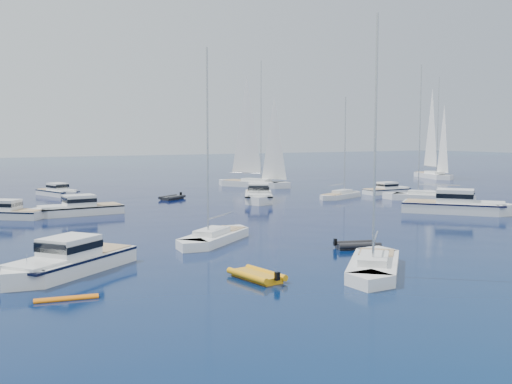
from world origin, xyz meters
The scene contains 18 objects.
ground centered at (0.00, 0.00, 0.00)m, with size 400.00×400.00×0.00m, color #07294A.
motor_cruiser_right centered at (16.15, 16.47, 0.00)m, with size 3.67×11.98×3.14m, color white, non-canonical shape.
motor_cruiser_left centered at (-24.79, 8.47, 0.00)m, with size 3.15×10.30×2.70m, color white, non-canonical shape.
motor_cruiser_centre centered at (-18.09, 34.40, 0.00)m, with size 2.98×9.75×2.56m, color silver, non-canonical shape.
motor_cruiser_far_r centered at (24.03, 35.71, 0.00)m, with size 2.40×7.83×2.06m, color white, non-canonical shape.
motor_cruiser_far_l centered at (-24.92, 35.37, 0.00)m, with size 2.70×8.81×2.31m, color silver, non-canonical shape.
motor_cruiser_distant centered at (3.93, 36.22, 0.00)m, with size 3.24×10.59×2.78m, color silver, non-canonical shape.
motor_cruiser_horizon centered at (-15.73, 54.87, 0.00)m, with size 2.53×8.25×2.17m, color white, non-canonical shape.
sailboat_fore centered at (-9.04, -0.10, 0.00)m, with size 2.70×10.39×15.27m, color white, non-canonical shape.
sailboat_mid_r centered at (22.51, 26.85, 0.00)m, with size 3.03×11.64×17.10m, color white, non-canonical shape.
sailboat_mid_l centered at (-12.85, 13.60, 0.00)m, with size 2.62×10.08×14.81m, color white, non-canonical shape.
sailboat_centre centered at (15.02, 34.47, 0.00)m, with size 2.35×9.04×13.29m, color silver, non-canonical shape.
sailboat_sails_r centered at (13.58, 54.62, 0.00)m, with size 3.52×13.54×19.91m, color silver, non-canonical shape.
sailboat_sails_far centered at (51.99, 54.74, 0.00)m, with size 3.37×12.94×19.03m, color white, non-canonical shape.
tender_yellow centered at (-15.95, 1.72, 0.00)m, with size 2.01×3.66×0.95m, color orange, non-canonical shape.
tender_grey_near centered at (-5.15, 6.27, 0.00)m, with size 1.83×3.26×0.95m, color black, non-canonical shape.
tender_grey_far centered at (-4.27, 43.56, 0.00)m, with size 2.03×3.71×0.95m, color black, non-canonical shape.
kayak_orange centered at (-26.14, 2.63, 0.00)m, with size 0.56×3.05×0.30m, color orange, non-canonical shape.
Camera 1 is at (-32.45, -27.29, 8.05)m, focal length 42.78 mm.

